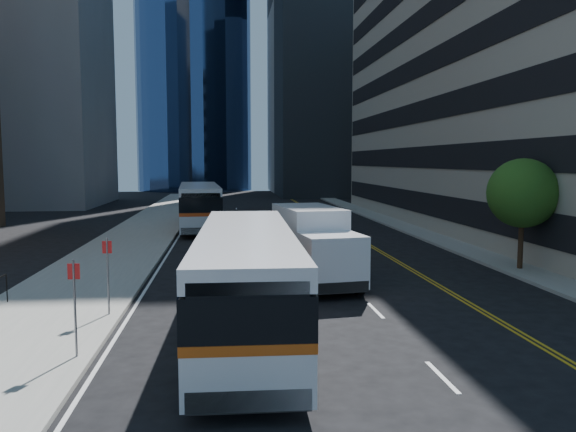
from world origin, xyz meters
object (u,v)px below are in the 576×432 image
object	(u,v)px
street_tree	(523,193)
box_truck	(314,244)
bus_front	(246,277)
bus_rear	(199,205)

from	to	relation	value
street_tree	box_truck	world-z (taller)	street_tree
street_tree	bus_front	size ratio (longest dim) A/B	0.42
street_tree	box_truck	size ratio (longest dim) A/B	0.75
bus_front	bus_rear	size ratio (longest dim) A/B	0.94
bus_front	bus_rear	distance (m)	26.68
street_tree	bus_front	world-z (taller)	street_tree
bus_rear	box_truck	distance (m)	20.59
street_tree	bus_rear	distance (m)	24.23
street_tree	bus_front	xyz separation A→B (m)	(-13.00, -8.10, -1.93)
street_tree	bus_front	distance (m)	15.44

